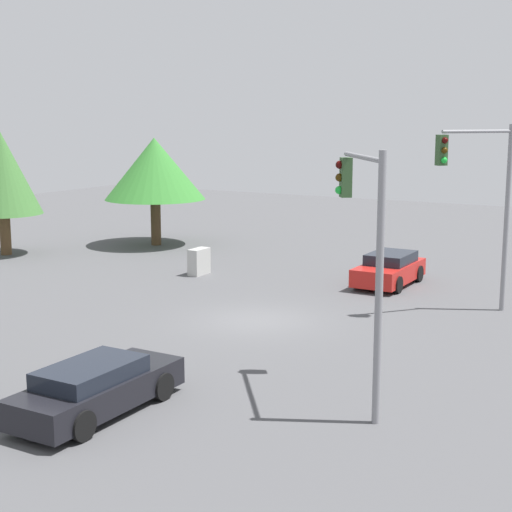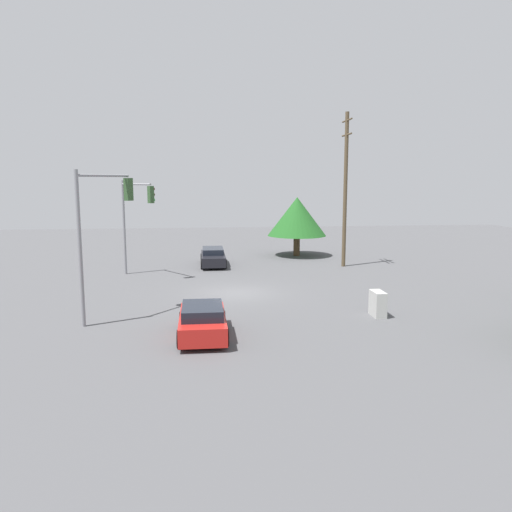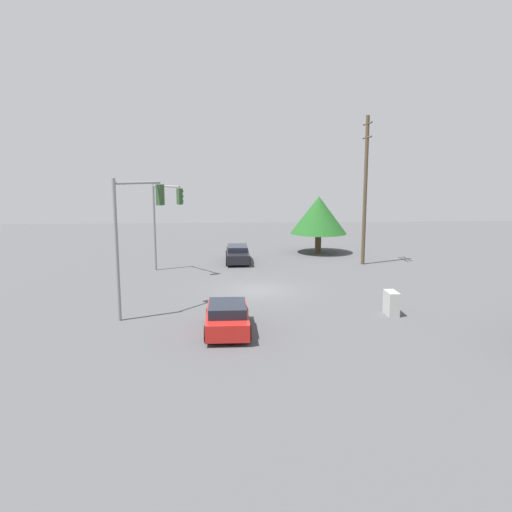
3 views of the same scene
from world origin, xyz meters
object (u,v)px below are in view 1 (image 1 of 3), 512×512
(sedan_red, at_px, (389,269))
(electrical_cabinet, at_px, (199,262))
(traffic_signal_main, at_px, (483,188))
(traffic_signal_cross, at_px, (364,231))
(sedan_dark, at_px, (97,388))

(sedan_red, height_order, electrical_cabinet, sedan_red)
(traffic_signal_main, relative_size, traffic_signal_cross, 1.07)
(sedan_red, relative_size, sedan_dark, 0.89)
(traffic_signal_main, bearing_deg, traffic_signal_cross, 38.20)
(sedan_dark, distance_m, traffic_signal_main, 15.83)
(sedan_red, bearing_deg, traffic_signal_main, 146.62)
(sedan_red, distance_m, traffic_signal_cross, 14.51)
(sedan_red, height_order, traffic_signal_cross, traffic_signal_cross)
(electrical_cabinet, bearing_deg, traffic_signal_cross, 48.18)
(sedan_red, xyz_separation_m, traffic_signal_main, (2.94, 4.47, 3.89))
(sedan_red, distance_m, electrical_cabinet, 8.49)
(traffic_signal_main, xyz_separation_m, traffic_signal_cross, (10.44, -0.20, -0.24))
(sedan_dark, relative_size, traffic_signal_main, 0.70)
(sedan_dark, bearing_deg, sedan_red, 87.08)
(sedan_dark, bearing_deg, traffic_signal_cross, 37.39)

